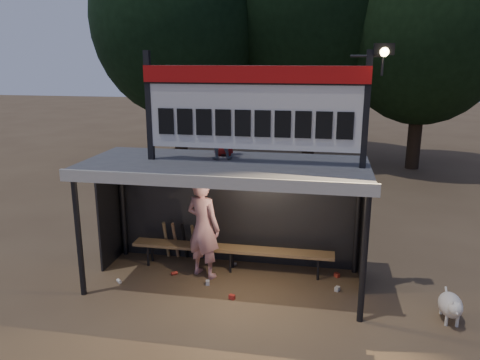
% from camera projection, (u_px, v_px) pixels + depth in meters
% --- Properties ---
extents(ground, '(80.00, 80.00, 0.00)m').
position_uv_depth(ground, '(226.00, 282.00, 8.79)').
color(ground, '#4F3C27').
rests_on(ground, ground).
extents(player, '(0.85, 0.72, 1.97)m').
position_uv_depth(player, '(203.00, 227.00, 8.84)').
color(player, silver).
rests_on(player, ground).
extents(child_a, '(0.54, 0.46, 0.98)m').
position_uv_depth(child_a, '(219.00, 132.00, 8.34)').
color(child_a, slate).
rests_on(child_a, dugout_shelter).
extents(child_b, '(0.47, 0.32, 0.94)m').
position_uv_depth(child_b, '(224.00, 131.00, 8.64)').
color(child_b, maroon).
rests_on(child_b, dugout_shelter).
extents(dugout_shelter, '(5.10, 2.08, 2.32)m').
position_uv_depth(dugout_shelter, '(228.00, 184.00, 8.56)').
color(dugout_shelter, '#3F3F42').
rests_on(dugout_shelter, ground).
extents(scoreboard_assembly, '(4.10, 0.27, 1.99)m').
position_uv_depth(scoreboard_assembly, '(256.00, 105.00, 7.84)').
color(scoreboard_assembly, black).
rests_on(scoreboard_assembly, dugout_shelter).
extents(bench, '(4.00, 0.35, 0.48)m').
position_uv_depth(bench, '(231.00, 250.00, 9.21)').
color(bench, olive).
rests_on(bench, ground).
extents(tree_left, '(6.46, 6.46, 9.27)m').
position_uv_depth(tree_left, '(177.00, 19.00, 17.61)').
color(tree_left, black).
rests_on(tree_left, ground).
extents(tree_mid, '(7.22, 7.22, 10.36)m').
position_uv_depth(tree_mid, '(313.00, 2.00, 17.99)').
color(tree_mid, '#312115').
rests_on(tree_mid, ground).
extents(tree_right, '(6.08, 6.08, 8.72)m').
position_uv_depth(tree_right, '(425.00, 26.00, 16.57)').
color(tree_right, black).
rests_on(tree_right, ground).
extents(dog, '(0.36, 0.81, 0.49)m').
position_uv_depth(dog, '(451.00, 306.00, 7.43)').
color(dog, beige).
rests_on(dog, ground).
extents(bats, '(0.68, 0.35, 0.84)m').
position_uv_depth(bats, '(180.00, 241.00, 9.67)').
color(bats, '#A7844D').
rests_on(bats, ground).
extents(litter, '(4.15, 1.43, 0.08)m').
position_uv_depth(litter, '(236.00, 280.00, 8.80)').
color(litter, red).
rests_on(litter, ground).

